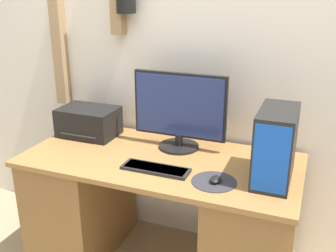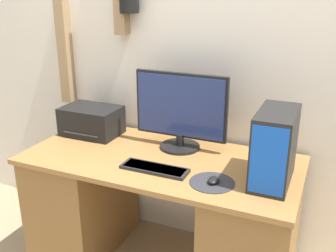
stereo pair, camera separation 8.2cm
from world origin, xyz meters
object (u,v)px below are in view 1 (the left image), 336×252
(computer_tower, at_px, (275,146))
(printer, at_px, (89,122))
(monitor, at_px, (179,110))
(mouse, at_px, (216,179))
(keyboard, at_px, (156,169))

(computer_tower, bearing_deg, printer, 170.63)
(computer_tower, bearing_deg, monitor, 159.43)
(mouse, distance_m, computer_tower, 0.35)
(computer_tower, xyz_separation_m, printer, (-1.25, 0.21, -0.10))
(keyboard, relative_size, printer, 1.00)
(monitor, relative_size, mouse, 6.90)
(monitor, xyz_separation_m, computer_tower, (0.61, -0.23, -0.05))
(keyboard, bearing_deg, monitor, 88.45)
(monitor, distance_m, keyboard, 0.43)
(mouse, relative_size, printer, 0.22)
(monitor, distance_m, computer_tower, 0.65)
(keyboard, bearing_deg, printer, 152.26)
(monitor, xyz_separation_m, mouse, (0.34, -0.37, -0.23))
(monitor, height_order, keyboard, monitor)
(computer_tower, bearing_deg, mouse, -152.33)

